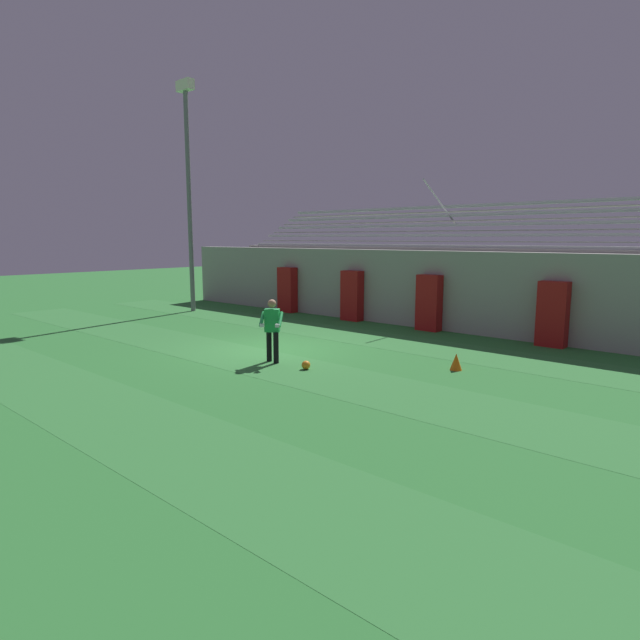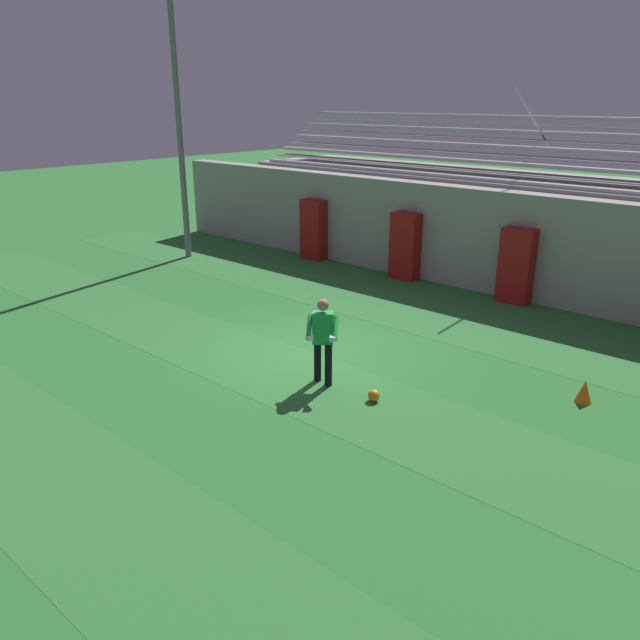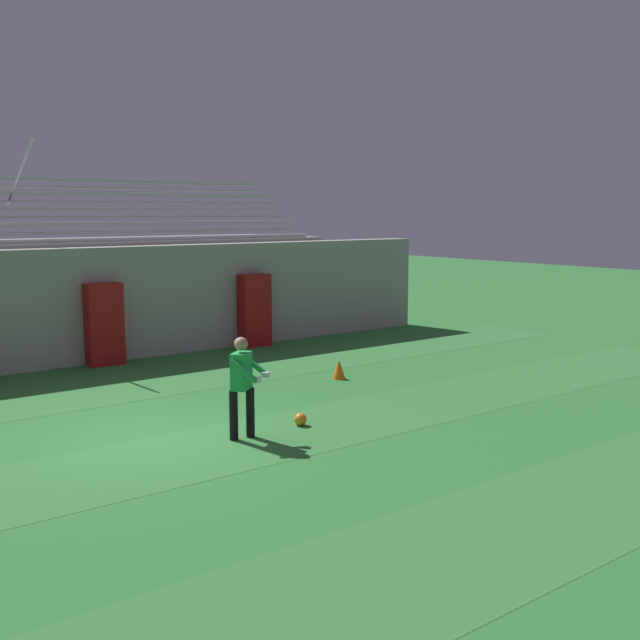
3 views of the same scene
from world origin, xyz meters
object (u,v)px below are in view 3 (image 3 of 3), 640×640
Objects in this scene: padding_pillar_gate_right at (104,324)px; traffic_cone at (339,369)px; goalkeeper at (243,381)px; soccer_ball at (300,419)px; padding_pillar_far_right at (254,310)px.

padding_pillar_gate_right is 4.69× the size of traffic_cone.
padding_pillar_gate_right is at bearing 86.11° from goalkeeper.
padding_pillar_gate_right reaches higher than soccer_ball.
padding_pillar_far_right is 7.92m from soccer_ball.
soccer_ball is at bearing -116.71° from padding_pillar_far_right.
goalkeeper is (-4.71, -7.08, -0.03)m from padding_pillar_far_right.
traffic_cone is at bearing -52.59° from padding_pillar_gate_right.
traffic_cone is at bearing -98.94° from padding_pillar_far_right.
soccer_ball is (-3.54, -7.03, -0.88)m from padding_pillar_far_right.
padding_pillar_far_right is at bearing 0.00° from padding_pillar_gate_right.
padding_pillar_gate_right is 1.00× the size of padding_pillar_far_right.
traffic_cone is (2.82, 2.45, 0.10)m from soccer_ball.
padding_pillar_far_right is 8.50m from goalkeeper.
padding_pillar_far_right is 4.69× the size of traffic_cone.
padding_pillar_gate_right is 4.23m from padding_pillar_far_right.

